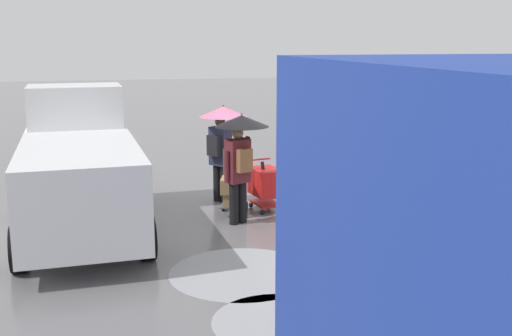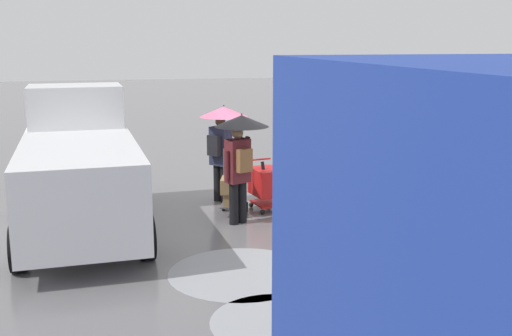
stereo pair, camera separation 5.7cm
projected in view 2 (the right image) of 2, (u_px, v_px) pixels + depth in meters
The scene contains 10 objects.
ground_plane at pixel (285, 214), 12.67m from camera, with size 90.00×90.00×0.00m, color slate.
slush_patch_near_cluster at pixel (363, 228), 11.68m from camera, with size 2.84×2.84×0.01m, color #ADAFB5.
slush_patch_under_van at pixel (278, 322), 7.81m from camera, with size 1.75×1.75×0.01m, color #999BA0.
slush_patch_mid_street at pixel (363, 184), 15.26m from camera, with size 1.59×1.59×0.01m, color silver.
slush_patch_far_side at pixel (241, 272), 9.46m from camera, with size 2.26×2.26×0.01m, color #999BA0.
cargo_van_parked_right at pixel (80, 169), 11.32m from camera, with size 2.39×5.43×2.60m.
shopping_cart_vendor at pixel (266, 183), 12.86m from camera, with size 0.68×0.90×1.04m.
hand_dolly_boxes at pixel (233, 191), 12.50m from camera, with size 0.70×0.82×1.32m.
pedestrian_pink_side at pixel (222, 131), 13.29m from camera, with size 1.04×1.04×2.15m.
pedestrian_black_side at pixel (240, 144), 11.73m from camera, with size 1.04×1.04×2.15m.
Camera 2 is at (3.47, 11.73, 3.51)m, focal length 43.23 mm.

